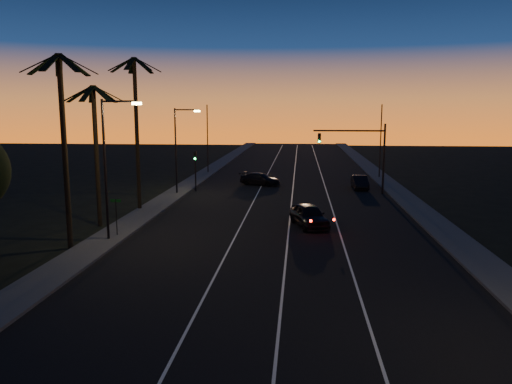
# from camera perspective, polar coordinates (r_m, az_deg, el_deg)

# --- Properties ---
(road) EXTENTS (20.00, 170.00, 0.01)m
(road) POSITION_cam_1_polar(r_m,az_deg,el_deg) (41.08, 3.27, -2.34)
(road) COLOR black
(road) RESTS_ON ground
(sidewalk_left) EXTENTS (2.40, 170.00, 0.16)m
(sidewalk_left) POSITION_cam_1_polar(r_m,az_deg,el_deg) (42.89, -11.87, -1.93)
(sidewalk_left) COLOR #3C3C39
(sidewalk_left) RESTS_ON ground
(sidewalk_right) EXTENTS (2.40, 170.00, 0.16)m
(sidewalk_right) POSITION_cam_1_polar(r_m,az_deg,el_deg) (42.25, 18.65, -2.40)
(sidewalk_right) COLOR #3C3C39
(sidewalk_right) RESTS_ON ground
(lane_stripe_left) EXTENTS (0.12, 160.00, 0.01)m
(lane_stripe_left) POSITION_cam_1_polar(r_m,az_deg,el_deg) (41.28, -0.90, -2.25)
(lane_stripe_left) COLOR silver
(lane_stripe_left) RESTS_ON road
(lane_stripe_mid) EXTENTS (0.12, 160.00, 0.01)m
(lane_stripe_mid) POSITION_cam_1_polar(r_m,az_deg,el_deg) (41.07, 3.96, -2.34)
(lane_stripe_mid) COLOR silver
(lane_stripe_mid) RESTS_ON road
(lane_stripe_right) EXTENTS (0.12, 160.00, 0.01)m
(lane_stripe_right) POSITION_cam_1_polar(r_m,az_deg,el_deg) (41.16, 8.85, -2.40)
(lane_stripe_right) COLOR silver
(lane_stripe_right) RESTS_ON road
(palm_near) EXTENTS (4.25, 4.16, 11.53)m
(palm_near) POSITION_cam_1_polar(r_m,az_deg,el_deg) (31.44, -21.15, 6.45)
(palm_near) COLOR black
(palm_near) RESTS_ON ground
(palm_mid) EXTENTS (4.25, 4.16, 10.03)m
(palm_mid) POSITION_cam_1_polar(r_m,az_deg,el_deg) (37.19, -17.85, 5.72)
(palm_mid) COLOR black
(palm_mid) RESTS_ON ground
(palm_far) EXTENTS (4.25, 4.16, 12.53)m
(palm_far) POSITION_cam_1_polar(r_m,az_deg,el_deg) (42.40, -13.52, 8.14)
(palm_far) COLOR black
(palm_far) RESTS_ON ground
(streetlight_left_near) EXTENTS (2.55, 0.26, 9.00)m
(streetlight_left_near) POSITION_cam_1_polar(r_m,az_deg,el_deg) (32.62, -16.42, 3.69)
(streetlight_left_near) COLOR black
(streetlight_left_near) RESTS_ON ground
(streetlight_left_far) EXTENTS (2.55, 0.26, 8.50)m
(streetlight_left_far) POSITION_cam_1_polar(r_m,az_deg,el_deg) (49.77, -8.82, 5.49)
(streetlight_left_far) COLOR black
(streetlight_left_far) RESTS_ON ground
(street_sign) EXTENTS (0.70, 0.06, 2.60)m
(street_sign) POSITION_cam_1_polar(r_m,az_deg,el_deg) (34.11, -15.69, -2.27)
(street_sign) COLOR black
(street_sign) RESTS_ON ground
(signal_mast) EXTENTS (7.10, 0.41, 7.00)m
(signal_mast) POSITION_cam_1_polar(r_m,az_deg,el_deg) (50.68, 11.81, 5.15)
(signal_mast) COLOR black
(signal_mast) RESTS_ON ground
(signal_post) EXTENTS (0.28, 0.37, 4.20)m
(signal_post) POSITION_cam_1_polar(r_m,az_deg,el_deg) (51.62, -6.96, 3.25)
(signal_post) COLOR black
(signal_post) RESTS_ON ground
(far_pole_left) EXTENTS (0.14, 0.14, 9.00)m
(far_pole_left) POSITION_cam_1_polar(r_m,az_deg,el_deg) (66.46, -5.56, 6.01)
(far_pole_left) COLOR black
(far_pole_left) RESTS_ON ground
(far_pole_right) EXTENTS (0.14, 0.14, 9.00)m
(far_pole_right) POSITION_cam_1_polar(r_m,az_deg,el_deg) (63.09, 14.05, 5.60)
(far_pole_right) COLOR black
(far_pole_right) RESTS_ON ground
(lead_car) EXTENTS (3.31, 5.59, 1.62)m
(lead_car) POSITION_cam_1_polar(r_m,az_deg,el_deg) (36.15, 6.09, -2.68)
(lead_car) COLOR black
(lead_car) RESTS_ON road
(right_car) EXTENTS (1.57, 4.28, 1.40)m
(right_car) POSITION_cam_1_polar(r_m,az_deg,el_deg) (54.30, 11.78, 1.10)
(right_car) COLOR black
(right_car) RESTS_ON road
(cross_car) EXTENTS (5.07, 3.67, 1.36)m
(cross_car) POSITION_cam_1_polar(r_m,az_deg,el_deg) (55.79, 0.49, 1.49)
(cross_car) COLOR black
(cross_car) RESTS_ON road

